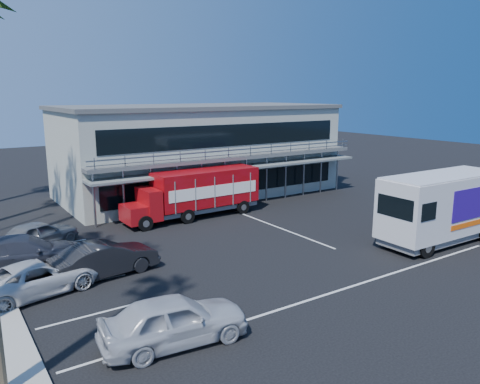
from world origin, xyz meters
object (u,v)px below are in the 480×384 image
red_truck (197,192)px  parked_car_a (174,320)px  parked_car_b (105,259)px  white_van (442,207)px

red_truck → parked_car_a: size_ratio=1.91×
parked_car_a → parked_car_b: 7.20m
red_truck → white_van: 15.13m
parked_car_b → white_van: bearing=-115.2°
parked_car_a → parked_car_b: parked_car_a is taller
white_van → red_truck: bearing=126.1°
red_truck → parked_car_b: 10.94m
red_truck → parked_car_a: 16.41m
parked_car_a → white_van: bearing=-78.5°
white_van → parked_car_b: (-17.22, 5.58, -1.27)m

